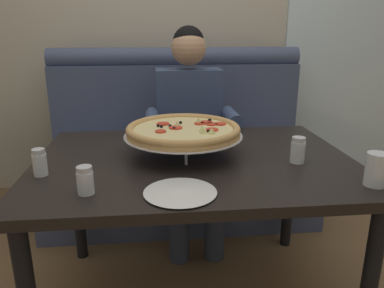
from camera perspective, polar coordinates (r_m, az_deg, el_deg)
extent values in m
cube|color=#BCB29E|center=(3.02, -2.98, 20.07)|extent=(6.00, 0.12, 2.80)
cube|color=white|center=(3.35, 24.02, 18.41)|extent=(1.10, 0.02, 2.80)
cube|color=#424C6B|center=(2.53, -1.71, -6.51)|extent=(1.78, 0.60, 0.46)
cube|color=#424C6B|center=(2.77, -2.41, 5.44)|extent=(1.78, 0.18, 0.65)
cylinder|color=#424C6B|center=(2.71, -2.51, 13.22)|extent=(1.78, 0.14, 0.14)
cube|color=black|center=(1.59, 0.37, -2.84)|extent=(1.34, 0.97, 0.04)
cylinder|color=black|center=(1.60, 25.62, -19.33)|extent=(0.06, 0.06, 0.68)
cylinder|color=black|center=(2.15, -17.25, -8.54)|extent=(0.06, 0.06, 0.68)
cylinder|color=black|center=(2.24, 14.73, -7.24)|extent=(0.06, 0.06, 0.68)
cube|color=#2D3342|center=(2.19, 0.03, -1.78)|extent=(0.34, 0.40, 0.15)
cylinder|color=#2D3342|center=(2.08, -2.04, -12.09)|extent=(0.11, 0.11, 0.46)
cylinder|color=#2D3342|center=(2.10, 3.52, -11.79)|extent=(0.11, 0.11, 0.46)
cube|color=#38476B|center=(2.35, -0.53, 4.70)|extent=(0.40, 0.22, 0.56)
cylinder|color=#38476B|center=(2.12, -6.18, 3.87)|extent=(0.08, 0.28, 0.08)
cylinder|color=#38476B|center=(2.17, 6.11, 4.16)|extent=(0.08, 0.28, 0.08)
sphere|color=tan|center=(2.28, -0.51, 14.60)|extent=(0.21, 0.21, 0.21)
sphere|color=black|center=(2.28, -0.54, 15.49)|extent=(0.19, 0.19, 0.19)
cylinder|color=silver|center=(1.50, -0.91, -1.65)|extent=(0.01, 0.01, 0.08)
cylinder|color=silver|center=(1.68, -5.50, 0.44)|extent=(0.01, 0.01, 0.08)
cylinder|color=silver|center=(1.70, 2.41, 0.68)|extent=(0.01, 0.01, 0.08)
torus|color=silver|center=(1.61, -1.35, 1.10)|extent=(0.28, 0.28, 0.01)
cylinder|color=silver|center=(1.61, -1.35, 1.38)|extent=(0.52, 0.52, 0.00)
cylinder|color=tan|center=(1.61, -1.35, 1.75)|extent=(0.49, 0.49, 0.02)
torus|color=tan|center=(1.60, -1.35, 2.41)|extent=(0.50, 0.50, 0.03)
cylinder|color=beige|center=(1.60, -1.35, 2.24)|extent=(0.43, 0.43, 0.01)
cylinder|color=red|center=(1.68, -4.52, 3.13)|extent=(0.06, 0.06, 0.01)
cylinder|color=red|center=(1.58, 3.13, 2.23)|extent=(0.05, 0.05, 0.01)
cylinder|color=red|center=(1.55, -4.86, 1.96)|extent=(0.05, 0.05, 0.01)
cylinder|color=red|center=(1.67, 4.39, 3.11)|extent=(0.05, 0.05, 0.01)
cylinder|color=red|center=(1.67, 3.02, 3.08)|extent=(0.05, 0.05, 0.01)
cylinder|color=red|center=(1.61, -2.53, 2.54)|extent=(0.06, 0.06, 0.01)
cylinder|color=red|center=(1.68, 1.16, 3.19)|extent=(0.05, 0.05, 0.01)
cylinder|color=red|center=(1.70, 2.13, 3.35)|extent=(0.06, 0.06, 0.01)
sphere|color=black|center=(1.54, 2.53, 2.01)|extent=(0.01, 0.01, 0.01)
sphere|color=black|center=(1.73, 2.82, 3.72)|extent=(0.01, 0.01, 0.01)
sphere|color=black|center=(1.63, -3.41, 2.83)|extent=(0.01, 0.01, 0.01)
sphere|color=black|center=(1.62, -4.73, 2.73)|extent=(0.01, 0.01, 0.01)
sphere|color=black|center=(1.63, -5.25, 2.85)|extent=(0.01, 0.01, 0.01)
sphere|color=black|center=(1.68, -1.78, 3.34)|extent=(0.01, 0.01, 0.01)
sphere|color=black|center=(1.59, -2.77, 2.45)|extent=(0.01, 0.01, 0.01)
sphere|color=black|center=(1.72, 2.65, 3.66)|extent=(0.01, 0.01, 0.01)
cone|color=#CCC675|center=(1.63, -2.30, 3.11)|extent=(0.04, 0.04, 0.02)
cone|color=#CCC675|center=(1.70, 1.00, 3.66)|extent=(0.04, 0.04, 0.02)
cone|color=#CCC675|center=(1.55, 1.58, 2.36)|extent=(0.04, 0.04, 0.02)
cone|color=#CCC675|center=(1.53, 1.78, 2.11)|extent=(0.04, 0.04, 0.02)
cone|color=#CCC675|center=(1.52, 3.06, 2.04)|extent=(0.04, 0.04, 0.02)
cylinder|color=white|center=(1.50, -22.40, -2.98)|extent=(0.05, 0.05, 0.08)
cylinder|color=silver|center=(1.50, -22.33, -3.58)|extent=(0.04, 0.04, 0.05)
cylinder|color=silver|center=(1.48, -22.63, -1.10)|extent=(0.05, 0.05, 0.02)
cylinder|color=white|center=(1.29, -16.12, -5.79)|extent=(0.06, 0.06, 0.08)
cylinder|color=#A82D19|center=(1.29, -16.05, -6.60)|extent=(0.05, 0.05, 0.04)
cylinder|color=silver|center=(1.27, -16.30, -3.77)|extent=(0.05, 0.05, 0.02)
cylinder|color=white|center=(1.58, 15.99, -1.22)|extent=(0.06, 0.06, 0.09)
cylinder|color=#4C6633|center=(1.58, 15.94, -1.79)|extent=(0.05, 0.05, 0.06)
cylinder|color=silver|center=(1.56, 16.15, 0.66)|extent=(0.05, 0.05, 0.02)
cylinder|color=white|center=(1.25, -1.83, -7.51)|extent=(0.17, 0.17, 0.01)
cone|color=white|center=(1.25, -1.83, -7.13)|extent=(0.25, 0.25, 0.01)
cylinder|color=silver|center=(1.44, 26.58, -3.54)|extent=(0.08, 0.08, 0.12)
cylinder|color=gold|center=(1.45, 26.41, -4.75)|extent=(0.06, 0.06, 0.05)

